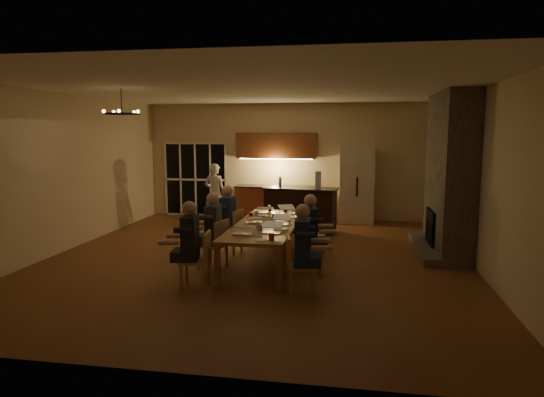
{
  "coord_description": "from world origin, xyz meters",
  "views": [
    {
      "loc": [
        1.83,
        -8.91,
        2.45
      ],
      "look_at": [
        0.25,
        0.3,
        1.14
      ],
      "focal_mm": 32.0,
      "sensor_mm": 36.0,
      "label": 1
    }
  ],
  "objects_px": {
    "can_right": "(289,218)",
    "mug_front": "(258,225)",
    "plate_left": "(241,233)",
    "bar_blender": "(318,180)",
    "mug_mid": "(274,216)",
    "chair_right_mid": "(310,248)",
    "plate_far": "(292,217)",
    "can_silver": "(260,228)",
    "redcup_far": "(285,209)",
    "can_cola": "(270,208)",
    "chair_left_mid": "(213,244)",
    "laptop_b": "(272,226)",
    "chair_right_near": "(302,265)",
    "chair_right_far": "(314,234)",
    "person_left_far": "(228,220)",
    "bar_bottle": "(280,182)",
    "chandelier": "(122,114)",
    "redcup_near": "(271,237)",
    "person_left_mid": "(213,231)",
    "dining_table": "(266,243)",
    "person_left_near": "(190,245)",
    "redcup_mid": "(251,216)",
    "laptop_e": "(266,208)",
    "standing_person": "(215,193)",
    "chair_left_far": "(229,232)",
    "chair_left_near": "(195,260)",
    "plate_near": "(281,229)",
    "laptop_f": "(288,208)",
    "laptop_c": "(254,217)",
    "laptop_d": "(281,219)",
    "bar_island": "(300,210)",
    "person_right_near": "(302,250)",
    "laptop_a": "(243,228)"
  },
  "relations": [
    {
      "from": "can_right",
      "to": "mug_front",
      "type": "bearing_deg",
      "value": -123.14
    },
    {
      "from": "plate_left",
      "to": "bar_blender",
      "type": "relative_size",
      "value": 0.53
    },
    {
      "from": "mug_mid",
      "to": "plate_left",
      "type": "distance_m",
      "value": 1.53
    },
    {
      "from": "chair_right_mid",
      "to": "plate_far",
      "type": "distance_m",
      "value": 1.33
    },
    {
      "from": "can_silver",
      "to": "can_right",
      "type": "distance_m",
      "value": 1.04
    },
    {
      "from": "redcup_far",
      "to": "can_cola",
      "type": "bearing_deg",
      "value": 176.66
    },
    {
      "from": "chair_left_mid",
      "to": "laptop_b",
      "type": "relative_size",
      "value": 2.78
    },
    {
      "from": "chair_right_near",
      "to": "can_cola",
      "type": "bearing_deg",
      "value": 7.3
    },
    {
      "from": "chair_right_near",
      "to": "chair_right_far",
      "type": "distance_m",
      "value": 2.23
    },
    {
      "from": "person_left_far",
      "to": "bar_bottle",
      "type": "relative_size",
      "value": 5.75
    },
    {
      "from": "chandelier",
      "to": "redcup_near",
      "type": "relative_size",
      "value": 5.41
    },
    {
      "from": "person_left_mid",
      "to": "can_cola",
      "type": "relative_size",
      "value": 11.5
    },
    {
      "from": "dining_table",
      "to": "chair_right_mid",
      "type": "height_order",
      "value": "chair_right_mid"
    },
    {
      "from": "person_left_near",
      "to": "can_cola",
      "type": "height_order",
      "value": "person_left_near"
    },
    {
      "from": "can_right",
      "to": "bar_blender",
      "type": "height_order",
      "value": "bar_blender"
    },
    {
      "from": "person_left_far",
      "to": "redcup_mid",
      "type": "relative_size",
      "value": 11.5
    },
    {
      "from": "laptop_e",
      "to": "standing_person",
      "type": "bearing_deg",
      "value": -56.82
    },
    {
      "from": "redcup_near",
      "to": "can_right",
      "type": "distance_m",
      "value": 1.65
    },
    {
      "from": "chair_left_far",
      "to": "person_left_near",
      "type": "height_order",
      "value": "person_left_near"
    },
    {
      "from": "chair_left_near",
      "to": "chair_left_mid",
      "type": "bearing_deg",
      "value": 176.43
    },
    {
      "from": "can_cola",
      "to": "bar_bottle",
      "type": "height_order",
      "value": "bar_bottle"
    },
    {
      "from": "chair_right_far",
      "to": "can_right",
      "type": "distance_m",
      "value": 0.66
    },
    {
      "from": "redcup_near",
      "to": "plate_near",
      "type": "xyz_separation_m",
      "value": [
        0.02,
        0.86,
        -0.05
      ]
    },
    {
      "from": "dining_table",
      "to": "plate_left",
      "type": "bearing_deg",
      "value": -104.89
    },
    {
      "from": "chair_right_near",
      "to": "plate_left",
      "type": "relative_size",
      "value": 4.04
    },
    {
      "from": "mug_mid",
      "to": "plate_left",
      "type": "relative_size",
      "value": 0.45
    },
    {
      "from": "chair_right_far",
      "to": "mug_front",
      "type": "bearing_deg",
      "value": 140.47
    },
    {
      "from": "chair_left_near",
      "to": "chair_right_mid",
      "type": "xyz_separation_m",
      "value": [
        1.71,
        1.1,
        0.0
      ]
    },
    {
      "from": "laptop_f",
      "to": "person_left_mid",
      "type": "bearing_deg",
      "value": -149.43
    },
    {
      "from": "chair_right_near",
      "to": "laptop_c",
      "type": "distance_m",
      "value": 2.03
    },
    {
      "from": "laptop_d",
      "to": "bar_island",
      "type": "bearing_deg",
      "value": 91.41
    },
    {
      "from": "chair_left_near",
      "to": "mug_front",
      "type": "height_order",
      "value": "chair_left_near"
    },
    {
      "from": "laptop_c",
      "to": "can_cola",
      "type": "relative_size",
      "value": 2.67
    },
    {
      "from": "chandelier",
      "to": "bar_blender",
      "type": "relative_size",
      "value": 1.57
    },
    {
      "from": "chair_right_far",
      "to": "can_cola",
      "type": "relative_size",
      "value": 7.42
    },
    {
      "from": "standing_person",
      "to": "person_right_near",
      "type": "bearing_deg",
      "value": 126.33
    },
    {
      "from": "chair_left_mid",
      "to": "plate_near",
      "type": "distance_m",
      "value": 1.27
    },
    {
      "from": "chair_right_mid",
      "to": "mug_front",
      "type": "relative_size",
      "value": 8.9
    },
    {
      "from": "redcup_mid",
      "to": "chair_left_far",
      "type": "bearing_deg",
      "value": 164.32
    },
    {
      "from": "bar_blender",
      "to": "laptop_e",
      "type": "bearing_deg",
      "value": -119.39
    },
    {
      "from": "chair_right_mid",
      "to": "mug_front",
      "type": "height_order",
      "value": "chair_right_mid"
    },
    {
      "from": "chair_right_far",
      "to": "can_silver",
      "type": "xyz_separation_m",
      "value": [
        -0.81,
        -1.29,
        0.37
      ]
    },
    {
      "from": "redcup_far",
      "to": "person_left_far",
      "type": "bearing_deg",
      "value": -143.32
    },
    {
      "from": "dining_table",
      "to": "redcup_mid",
      "type": "relative_size",
      "value": 27.28
    },
    {
      "from": "laptop_a",
      "to": "laptop_b",
      "type": "xyz_separation_m",
      "value": [
        0.44,
        0.2,
        0.0
      ]
    },
    {
      "from": "chair_left_far",
      "to": "redcup_near",
      "type": "xyz_separation_m",
      "value": [
        1.19,
        -1.94,
        0.37
      ]
    },
    {
      "from": "dining_table",
      "to": "person_left_near",
      "type": "bearing_deg",
      "value": -118.96
    },
    {
      "from": "person_left_mid",
      "to": "plate_far",
      "type": "distance_m",
      "value": 1.75
    },
    {
      "from": "laptop_c",
      "to": "laptop_f",
      "type": "distance_m",
      "value": 1.2
    },
    {
      "from": "person_left_near",
      "to": "person_right_near",
      "type": "height_order",
      "value": "same"
    }
  ]
}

